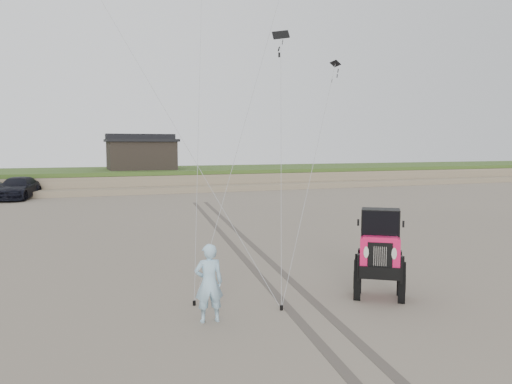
# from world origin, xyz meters

# --- Properties ---
(ground) EXTENTS (160.00, 160.00, 0.00)m
(ground) POSITION_xyz_m (0.00, 0.00, 0.00)
(ground) COLOR #6B6054
(ground) RESTS_ON ground
(dune_ridge) EXTENTS (160.00, 14.25, 1.73)m
(dune_ridge) POSITION_xyz_m (0.00, 37.50, 0.82)
(dune_ridge) COLOR #7A6B54
(dune_ridge) RESTS_ON ground
(cabin) EXTENTS (6.40, 5.40, 3.35)m
(cabin) POSITION_xyz_m (2.00, 37.00, 3.24)
(cabin) COLOR black
(cabin) RESTS_ON dune_ridge
(truck_c) EXTENTS (3.51, 5.96, 1.62)m
(truck_c) POSITION_xyz_m (-8.09, 29.90, 0.81)
(truck_c) COLOR black
(truck_c) RESTS_ON ground
(jeep) EXTENTS (4.64, 5.40, 1.88)m
(jeep) POSITION_xyz_m (3.02, -0.27, 0.94)
(jeep) COLOR #E21653
(jeep) RESTS_ON ground
(man) EXTENTS (0.69, 0.49, 1.81)m
(man) POSITION_xyz_m (-1.62, -0.37, 0.90)
(man) COLOR #8AB6D6
(man) RESTS_ON ground
(stake_main) EXTENTS (0.08, 0.08, 0.12)m
(stake_main) POSITION_xyz_m (-1.67, 0.88, 0.06)
(stake_main) COLOR black
(stake_main) RESTS_ON ground
(stake_aux) EXTENTS (0.08, 0.08, 0.12)m
(stake_aux) POSITION_xyz_m (0.24, -0.23, 0.06)
(stake_aux) COLOR black
(stake_aux) RESTS_ON ground
(tire_tracks) EXTENTS (5.22, 29.74, 0.01)m
(tire_tracks) POSITION_xyz_m (2.00, 8.00, 0.00)
(tire_tracks) COLOR #4C443D
(tire_tracks) RESTS_ON ground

